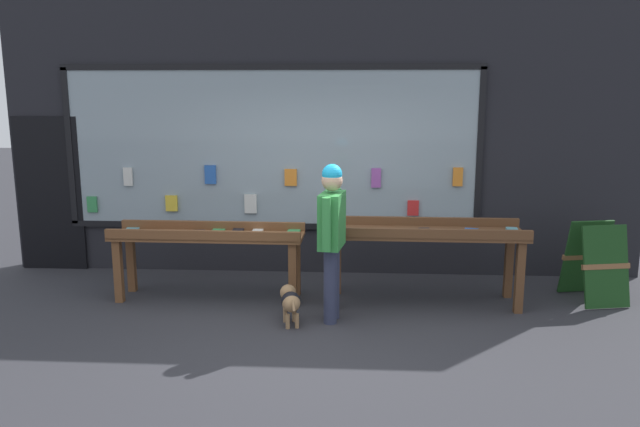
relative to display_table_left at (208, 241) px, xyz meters
The scene contains 7 objects.
ground_plane 1.84m from the display_table_left, 42.01° to the right, with size 40.00×40.00×0.00m, color #2D2D33.
shopfront_facade 2.05m from the display_table_left, 46.56° to the left, with size 8.43×0.29×3.65m.
display_table_left is the anchor object (origin of this frame).
display_table_right 2.54m from the display_table_left, ahead, with size 2.25×0.72×0.95m.
person_browsing 1.64m from the display_table_left, 23.48° to the right, with size 0.29×0.66×1.70m.
small_dog 1.37m from the display_table_left, 36.17° to the right, with size 0.27×0.52×0.38m.
sandwich_board_sign 4.55m from the display_table_left, ahead, with size 0.66×0.76×0.93m.
Camera 1 is at (0.48, -5.89, 2.45)m, focal length 35.00 mm.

